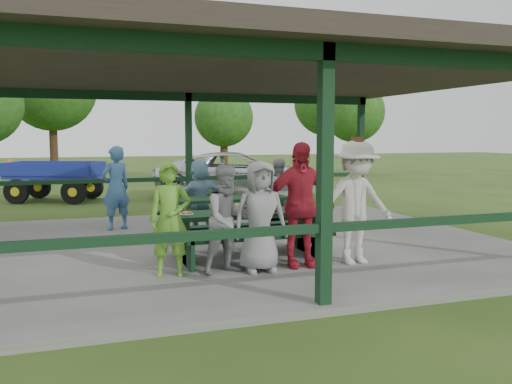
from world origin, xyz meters
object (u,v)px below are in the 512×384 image
object	(u,v)px
spectator_lblue	(200,195)
picnic_table_far	(224,211)
contestant_grey_left	(228,219)
contestant_green	(170,219)
contestant_grey_mid	(260,216)
spectator_blue	(116,188)
contestant_white_fedora	(356,202)
farm_trailer	(55,180)
pickup_truck	(237,175)
spectator_grey	(277,192)
contestant_red	(299,205)
picnic_table_near	(248,228)

from	to	relation	value
spectator_lblue	picnic_table_far	bearing A→B (deg)	88.71
picnic_table_far	contestant_grey_left	xyz separation A→B (m)	(-0.73, -2.88, 0.31)
contestant_green	contestant_grey_left	size ratio (longest dim) A/B	1.03
contestant_grey_mid	spectator_blue	distance (m)	4.61
contestant_white_fedora	farm_trailer	distance (m)	11.75
pickup_truck	spectator_blue	bearing A→B (deg)	163.59
spectator_lblue	farm_trailer	xyz separation A→B (m)	(-3.01, 7.09, -0.18)
pickup_truck	farm_trailer	bearing A→B (deg)	103.81
spectator_lblue	farm_trailer	distance (m)	7.70
contestant_grey_left	spectator_grey	distance (m)	4.34
contestant_green	contestant_red	bearing A→B (deg)	9.96
picnic_table_near	picnic_table_far	distance (m)	2.01
contestant_grey_left	spectator_lblue	bearing A→B (deg)	69.96
spectator_lblue	spectator_grey	distance (m)	1.78
contestant_green	farm_trailer	xyz separation A→B (m)	(-1.78, 10.62, -0.24)
picnic_table_near	spectator_grey	world-z (taller)	spectator_grey
picnic_table_far	spectator_grey	distance (m)	1.72
contestant_grey_left	spectator_lblue	distance (m)	3.68
contestant_grey_mid	contestant_red	bearing A→B (deg)	11.14
contestant_red	contestant_white_fedora	size ratio (longest dim) A/B	0.96
contestant_grey_mid	farm_trailer	world-z (taller)	contestant_grey_mid
spectator_blue	farm_trailer	bearing A→B (deg)	-101.71
picnic_table_near	spectator_blue	world-z (taller)	spectator_blue
picnic_table_far	spectator_grey	xyz separation A→B (m)	(1.46, 0.87, 0.26)
spectator_blue	pickup_truck	size ratio (longest dim) A/B	0.32
contestant_green	spectator_blue	xyz separation A→B (m)	(-0.42, 4.10, 0.08)
contestant_white_fedora	pickup_truck	size ratio (longest dim) A/B	0.36
picnic_table_near	picnic_table_far	size ratio (longest dim) A/B	0.97
contestant_red	spectator_blue	distance (m)	4.79
spectator_grey	farm_trailer	size ratio (longest dim) A/B	0.39
picnic_table_far	spectator_blue	size ratio (longest dim) A/B	1.46
contestant_grey_mid	spectator_lblue	distance (m)	3.72
contestant_red	farm_trailer	world-z (taller)	contestant_red
picnic_table_near	contestant_white_fedora	distance (m)	1.78
contestant_green	spectator_grey	distance (m)	4.71
farm_trailer	spectator_blue	bearing A→B (deg)	-55.71
contestant_grey_left	contestant_red	bearing A→B (deg)	-10.92
contestant_grey_mid	spectator_lblue	bearing A→B (deg)	92.25
contestant_green	contestant_white_fedora	distance (m)	2.84
pickup_truck	contestant_white_fedora	bearing A→B (deg)	-165.77
contestant_green	spectator_blue	size ratio (longest dim) A/B	0.91
contestant_grey_left	spectator_blue	distance (m)	4.40
contestant_grey_left	spectator_lblue	xyz separation A→B (m)	(0.42, 3.66, -0.04)
contestant_white_fedora	spectator_grey	size ratio (longest dim) A/B	1.33
contestant_red	spectator_grey	xyz separation A→B (m)	(1.07, 3.70, -0.21)
contestant_green	contestant_grey_mid	size ratio (longest dim) A/B	0.99
picnic_table_near	spectator_lblue	distance (m)	2.80
farm_trailer	spectator_lblue	bearing A→B (deg)	-44.46
contestant_green	picnic_table_near	bearing A→B (deg)	40.62
contestant_green	farm_trailer	distance (m)	10.77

